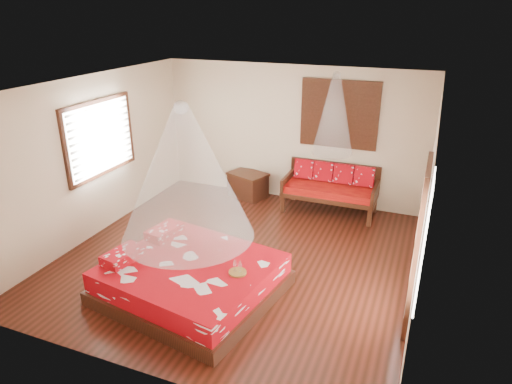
% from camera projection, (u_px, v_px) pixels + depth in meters
% --- Properties ---
extents(room, '(5.54, 5.54, 2.84)m').
position_uv_depth(room, '(237.00, 178.00, 7.01)').
color(room, black).
rests_on(room, ground).
extents(bed, '(2.58, 2.41, 0.65)m').
position_uv_depth(bed, '(191.00, 278.00, 6.50)').
color(bed, black).
rests_on(bed, floor).
extents(daybed, '(1.83, 0.81, 0.95)m').
position_uv_depth(daybed, '(331.00, 186.00, 9.06)').
color(daybed, black).
rests_on(daybed, floor).
extents(storage_chest, '(0.93, 0.80, 0.54)m').
position_uv_depth(storage_chest, '(248.00, 185.00, 9.83)').
color(storage_chest, black).
rests_on(storage_chest, floor).
extents(shutter_panel, '(1.52, 0.06, 1.32)m').
position_uv_depth(shutter_panel, '(339.00, 114.00, 8.82)').
color(shutter_panel, black).
rests_on(shutter_panel, wall_back).
extents(window_left, '(0.10, 1.74, 1.34)m').
position_uv_depth(window_left, '(100.00, 138.00, 8.00)').
color(window_left, black).
rests_on(window_left, wall_left).
extents(glazed_door, '(0.08, 1.02, 2.16)m').
position_uv_depth(glazed_door, '(417.00, 246.00, 5.69)').
color(glazed_door, black).
rests_on(glazed_door, floor).
extents(wine_tray, '(0.24, 0.24, 0.20)m').
position_uv_depth(wine_tray, '(238.00, 270.00, 6.14)').
color(wine_tray, brown).
rests_on(wine_tray, bed).
extents(mosquito_net_main, '(1.79, 1.79, 1.80)m').
position_uv_depth(mosquito_net_main, '(185.00, 173.00, 5.89)').
color(mosquito_net_main, white).
rests_on(mosquito_net_main, ceiling).
extents(mosquito_net_daybed, '(0.77, 0.77, 1.50)m').
position_uv_depth(mosquito_net_daybed, '(334.00, 114.00, 8.38)').
color(mosquito_net_daybed, white).
rests_on(mosquito_net_daybed, ceiling).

